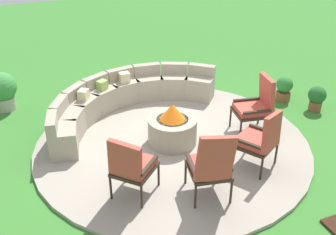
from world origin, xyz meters
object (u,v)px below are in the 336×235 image
object	(u,v)px
curved_stone_bench	(123,99)
lounge_chair_front_right	(211,165)
fire_pit	(172,128)
potted_plant_1	(284,88)
lounge_chair_back_right	(257,104)
lounge_chair_front_left	(131,165)
potted_plant_0	(2,90)
lounge_chair_back_left	(261,138)
potted_plant_2	(317,97)

from	to	relation	value
curved_stone_bench	lounge_chair_front_right	size ratio (longest dim) A/B	3.21
fire_pit	potted_plant_1	bearing A→B (deg)	14.15
fire_pit	lounge_chair_back_right	distance (m)	1.57
lounge_chair_front_left	lounge_chair_back_right	bearing A→B (deg)	64.54
fire_pit	potted_plant_1	world-z (taller)	fire_pit
fire_pit	lounge_chair_front_right	size ratio (longest dim) A/B	0.75
potted_plant_0	potted_plant_1	xyz separation A→B (m)	(5.52, -1.84, -0.15)
fire_pit	lounge_chair_front_right	distance (m)	1.58
fire_pit	potted_plant_0	xyz separation A→B (m)	(-2.64, 2.57, 0.08)
curved_stone_bench	lounge_chair_back_left	xyz separation A→B (m)	(1.44, -2.58, 0.24)
curved_stone_bench	lounge_chair_front_left	size ratio (longest dim) A/B	3.60
lounge_chair_front_left	lounge_chair_back_left	distance (m)	2.06
curved_stone_bench	potted_plant_0	xyz separation A→B (m)	(-2.17, 1.18, 0.08)
lounge_chair_front_right	potted_plant_0	distance (m)	4.85
curved_stone_bench	lounge_chair_front_right	distance (m)	2.97
fire_pit	potted_plant_0	distance (m)	3.68
lounge_chair_front_left	potted_plant_1	size ratio (longest dim) A/B	1.87
lounge_chair_back_left	lounge_chair_back_right	world-z (taller)	lounge_chair_back_right
lounge_chair_front_right	potted_plant_0	size ratio (longest dim) A/B	1.43
lounge_chair_back_left	lounge_chair_back_right	bearing A→B (deg)	28.80
lounge_chair_back_left	potted_plant_1	xyz separation A→B (m)	(1.91, 1.92, -0.31)
lounge_chair_front_left	potted_plant_0	size ratio (longest dim) A/B	1.28
curved_stone_bench	potted_plant_1	xyz separation A→B (m)	(3.35, -0.66, -0.07)
fire_pit	curved_stone_bench	world-z (taller)	fire_pit
lounge_chair_front_right	lounge_chair_back_right	bearing A→B (deg)	49.97
lounge_chair_back_right	fire_pit	bearing A→B (deg)	91.83
lounge_chair_front_right	potted_plant_0	world-z (taller)	lounge_chair_front_right
lounge_chair_front_right	curved_stone_bench	bearing A→B (deg)	108.14
fire_pit	lounge_chair_front_left	world-z (taller)	lounge_chair_front_left
lounge_chair_front_right	potted_plant_1	size ratio (longest dim) A/B	2.09
curved_stone_bench	lounge_chair_front_left	world-z (taller)	lounge_chair_front_left
potted_plant_1	curved_stone_bench	bearing A→B (deg)	168.90
potted_plant_0	potted_plant_1	world-z (taller)	potted_plant_0
lounge_chair_back_left	potted_plant_0	xyz separation A→B (m)	(-3.61, 3.76, -0.16)
lounge_chair_front_right	lounge_chair_back_right	world-z (taller)	lounge_chair_front_right
potted_plant_0	potted_plant_2	xyz separation A→B (m)	(5.84, -2.47, -0.14)
fire_pit	potted_plant_0	bearing A→B (deg)	135.77
lounge_chair_back_right	potted_plant_1	world-z (taller)	lounge_chair_back_right
potted_plant_2	lounge_chair_front_right	bearing A→B (deg)	-153.38
lounge_chair_back_right	curved_stone_bench	bearing A→B (deg)	61.44
lounge_chair_front_left	lounge_chair_back_right	world-z (taller)	lounge_chair_back_right
lounge_chair_front_left	lounge_chair_front_right	distance (m)	1.10
lounge_chair_back_right	potted_plant_0	size ratio (longest dim) A/B	1.35
lounge_chair_back_right	potted_plant_0	xyz separation A→B (m)	(-4.17, 2.79, -0.18)
fire_pit	lounge_chair_front_left	xyz separation A→B (m)	(-1.08, -1.10, 0.24)
fire_pit	potted_plant_2	xyz separation A→B (m)	(3.21, 0.10, -0.06)
lounge_chair_back_right	potted_plant_2	bearing A→B (deg)	-68.71
curved_stone_bench	lounge_chair_front_right	bearing A→B (deg)	-82.49
potted_plant_2	potted_plant_0	bearing A→B (deg)	157.10
lounge_chair_back_left	lounge_chair_back_right	distance (m)	1.12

